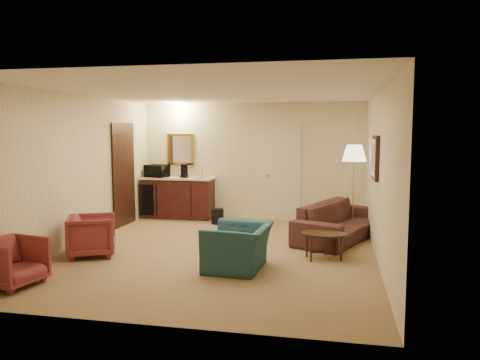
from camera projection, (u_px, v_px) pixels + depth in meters
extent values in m
plane|color=#8B6647|center=(219.00, 251.00, 7.69)|extent=(6.00, 6.00, 0.00)
cube|color=beige|center=(251.00, 161.00, 10.48)|extent=(5.00, 0.02, 2.60)
cube|color=beige|center=(78.00, 170.00, 8.06)|extent=(0.02, 6.00, 2.60)
cube|color=beige|center=(379.00, 176.00, 7.06)|extent=(0.02, 6.00, 2.60)
cube|color=white|center=(218.00, 91.00, 7.42)|extent=(5.00, 6.00, 0.02)
cube|color=beige|center=(282.00, 174.00, 10.34)|extent=(0.82, 0.06, 2.05)
cube|color=black|center=(124.00, 175.00, 9.73)|extent=(0.06, 0.98, 2.10)
cube|color=gold|center=(181.00, 149.00, 10.76)|extent=(0.62, 0.04, 0.72)
cube|color=black|center=(375.00, 158.00, 7.43)|extent=(0.06, 0.90, 0.70)
cube|color=#3E1613|center=(178.00, 198.00, 10.63)|extent=(1.64, 0.58, 0.92)
imported|color=black|center=(340.00, 215.00, 8.52)|extent=(1.50, 2.36, 0.89)
imported|color=#1E454B|center=(238.00, 240.00, 6.67)|extent=(0.70, 1.02, 0.86)
imported|color=maroon|center=(92.00, 233.00, 7.39)|extent=(0.89, 0.91, 0.72)
imported|color=maroon|center=(12.00, 260.00, 5.93)|extent=(0.73, 0.76, 0.68)
cube|color=black|center=(324.00, 246.00, 7.21)|extent=(0.82, 0.67, 0.41)
cube|color=#B9853D|center=(353.00, 189.00, 8.99)|extent=(0.53, 0.53, 1.72)
cylinder|color=black|center=(218.00, 216.00, 9.95)|extent=(0.28, 0.28, 0.33)
imported|color=black|center=(157.00, 170.00, 10.67)|extent=(0.57, 0.42, 0.35)
cylinder|color=black|center=(184.00, 171.00, 10.55)|extent=(0.18, 0.18, 0.31)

